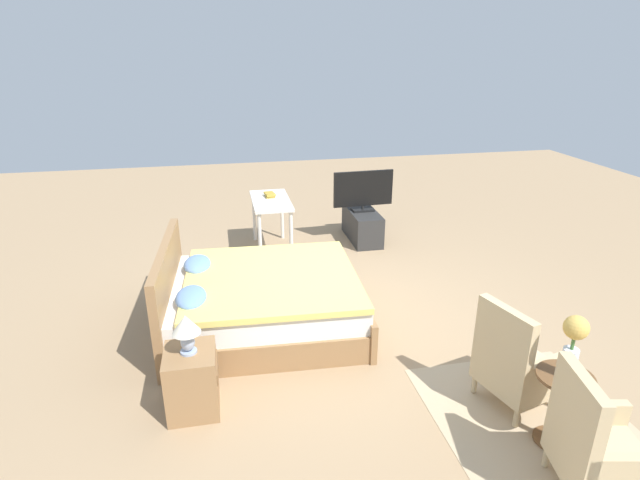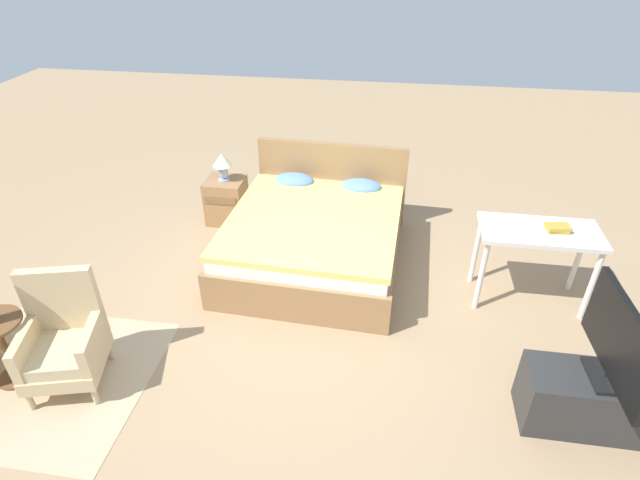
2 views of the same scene
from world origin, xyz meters
TOP-DOWN VIEW (x-y plane):
  - ground_plane at (0.00, 0.00)m, footprint 16.00×16.00m
  - floor_rug at (-2.09, -0.99)m, footprint 2.10×1.50m
  - bed at (-0.00, 0.97)m, footprint 1.82×2.05m
  - armchair_by_window_right at (-1.63, -0.93)m, footprint 0.66×0.66m
  - side_table at (-2.09, -1.02)m, footprint 0.40×0.40m
  - nightstand at (-1.18, 1.62)m, footprint 0.44×0.41m
  - table_lamp at (-1.18, 1.62)m, footprint 0.22×0.22m
  - tv_stand at (2.25, -0.78)m, footprint 0.96×0.40m
  - tv_flatscreen at (2.25, -0.78)m, footprint 0.21×0.91m
  - vanity_desk at (2.07, 0.62)m, footprint 1.04×0.52m
  - book_stack at (2.20, 0.62)m, footprint 0.22×0.16m

SIDE VIEW (x-z plane):
  - ground_plane at x=0.00m, z-range 0.00..0.00m
  - floor_rug at x=-2.09m, z-range 0.00..0.01m
  - tv_stand at x=2.25m, z-range 0.00..0.46m
  - nightstand at x=-1.18m, z-range 0.00..0.53m
  - bed at x=0.00m, z-range -0.18..0.78m
  - side_table at x=-2.09m, z-range 0.08..0.67m
  - armchair_by_window_right at x=-1.63m, z-range -0.08..0.84m
  - vanity_desk at x=2.07m, z-range 0.27..1.04m
  - table_lamp at x=-1.18m, z-range 0.58..0.91m
  - tv_flatscreen at x=2.25m, z-range 0.47..1.08m
  - book_stack at x=2.20m, z-range 0.77..0.83m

